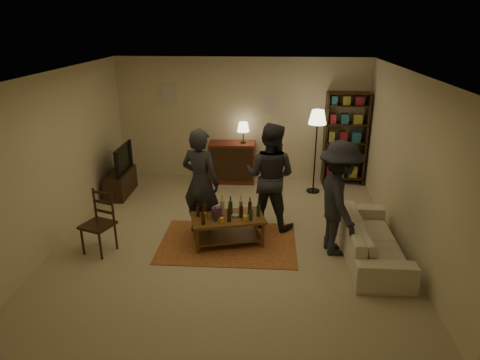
# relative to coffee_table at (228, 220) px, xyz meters

# --- Properties ---
(floor) EXTENTS (6.00, 6.00, 0.00)m
(floor) POSITION_rel_coffee_table_xyz_m (0.02, 0.14, -0.42)
(floor) COLOR #C6B793
(floor) RESTS_ON ground
(room_shell) EXTENTS (6.00, 6.00, 6.00)m
(room_shell) POSITION_rel_coffee_table_xyz_m (-0.62, 3.12, 1.40)
(room_shell) COLOR beige
(room_shell) RESTS_ON ground
(rug) EXTENTS (2.20, 1.50, 0.01)m
(rug) POSITION_rel_coffee_table_xyz_m (0.00, 0.00, -0.41)
(rug) COLOR maroon
(rug) RESTS_ON ground
(coffee_table) EXTENTS (1.28, 0.90, 0.81)m
(coffee_table) POSITION_rel_coffee_table_xyz_m (0.00, 0.00, 0.00)
(coffee_table) COLOR brown
(coffee_table) RESTS_ON ground
(dining_chair) EXTENTS (0.56, 0.56, 1.00)m
(dining_chair) POSITION_rel_coffee_table_xyz_m (-1.95, -0.35, 0.11)
(dining_chair) COLOR black
(dining_chair) RESTS_ON ground
(tv_stand) EXTENTS (0.40, 1.00, 1.06)m
(tv_stand) POSITION_rel_coffee_table_xyz_m (-2.42, 1.94, -0.03)
(tv_stand) COLOR black
(tv_stand) RESTS_ON ground
(dresser) EXTENTS (1.00, 0.50, 1.36)m
(dresser) POSITION_rel_coffee_table_xyz_m (-0.17, 2.85, 0.06)
(dresser) COLOR maroon
(dresser) RESTS_ON ground
(bookshelf) EXTENTS (0.90, 0.34, 2.02)m
(bookshelf) POSITION_rel_coffee_table_xyz_m (2.27, 2.92, 0.62)
(bookshelf) COLOR black
(bookshelf) RESTS_ON ground
(floor_lamp) EXTENTS (0.36, 0.36, 1.74)m
(floor_lamp) POSITION_rel_coffee_table_xyz_m (1.59, 2.36, 1.07)
(floor_lamp) COLOR black
(floor_lamp) RESTS_ON ground
(sofa) EXTENTS (0.81, 2.08, 0.61)m
(sofa) POSITION_rel_coffee_table_xyz_m (2.22, -0.26, -0.11)
(sofa) COLOR beige
(sofa) RESTS_ON ground
(person_left) EXTENTS (0.78, 0.65, 1.82)m
(person_left) POSITION_rel_coffee_table_xyz_m (-0.48, 0.36, 0.50)
(person_left) COLOR #23252B
(person_left) RESTS_ON ground
(person_right) EXTENTS (1.09, 0.97, 1.85)m
(person_right) POSITION_rel_coffee_table_xyz_m (0.66, 0.71, 0.51)
(person_right) COLOR #292931
(person_right) RESTS_ON ground
(person_by_sofa) EXTENTS (0.84, 1.25, 1.79)m
(person_by_sofa) POSITION_rel_coffee_table_xyz_m (1.70, -0.14, 0.48)
(person_by_sofa) COLOR #222229
(person_by_sofa) RESTS_ON ground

